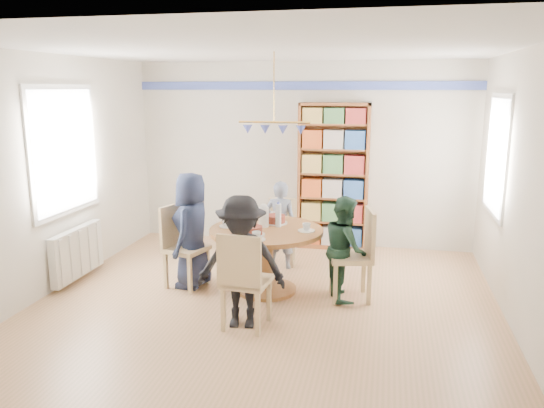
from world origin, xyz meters
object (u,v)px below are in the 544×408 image
(chair_left, at_px, (180,242))
(chair_near, at_px, (243,277))
(radiator, at_px, (77,252))
(dining_table, at_px, (266,245))
(chair_right, at_px, (359,250))
(bookshelf, at_px, (333,178))
(person_far, at_px, (280,225))
(person_near, at_px, (241,262))
(person_left, at_px, (192,230))
(chair_far, at_px, (282,228))
(person_right, at_px, (345,248))

(chair_left, bearing_deg, chair_near, -43.70)
(radiator, bearing_deg, chair_left, 4.43)
(dining_table, bearing_deg, chair_right, -0.06)
(chair_left, bearing_deg, bookshelf, 50.59)
(chair_near, relative_size, person_far, 0.85)
(radiator, bearing_deg, person_near, -19.39)
(chair_near, height_order, bookshelf, bookshelf)
(chair_left, height_order, person_left, person_left)
(chair_far, distance_m, chair_near, 2.11)
(chair_left, distance_m, person_near, 1.36)
(chair_left, relative_size, chair_right, 0.95)
(radiator, xyz_separation_m, person_left, (1.45, 0.12, 0.33))
(person_near, bearing_deg, person_right, 38.02)
(radiator, distance_m, bookshelf, 3.61)
(chair_far, height_order, chair_near, chair_near)
(person_left, distance_m, person_far, 1.24)
(bookshelf, bearing_deg, person_far, -118.50)
(radiator, distance_m, person_right, 3.25)
(chair_near, relative_size, person_near, 0.75)
(radiator, height_order, person_far, person_far)
(dining_table, distance_m, chair_right, 1.05)
(chair_far, bearing_deg, bookshelf, 54.62)
(chair_left, distance_m, person_right, 1.93)
(dining_table, bearing_deg, person_near, -91.87)
(chair_far, relative_size, person_far, 0.75)
(person_near, bearing_deg, chair_left, 130.54)
(person_right, bearing_deg, chair_left, 75.10)
(radiator, xyz_separation_m, chair_right, (3.39, 0.14, 0.21))
(chair_far, bearing_deg, chair_near, -88.86)
(dining_table, distance_m, person_near, 0.96)
(radiator, height_order, chair_right, chair_right)
(chair_right, relative_size, person_left, 0.75)
(person_left, distance_m, person_near, 1.27)
(chair_far, height_order, person_right, person_right)
(chair_far, distance_m, person_far, 0.24)
(bookshelf, bearing_deg, chair_left, -129.41)
(chair_left, relative_size, person_far, 0.85)
(radiator, relative_size, chair_left, 1.02)
(chair_right, height_order, person_near, person_near)
(chair_left, height_order, person_right, person_right)
(chair_left, bearing_deg, chair_far, 47.83)
(chair_near, bearing_deg, radiator, 159.12)
(chair_left, distance_m, chair_near, 1.45)
(chair_right, bearing_deg, bookshelf, 104.35)
(dining_table, distance_m, bookshelf, 2.04)
(chair_right, relative_size, chair_near, 1.04)
(person_far, height_order, person_near, person_near)
(chair_right, xyz_separation_m, chair_far, (-1.08, 1.07, -0.09))
(chair_far, relative_size, bookshelf, 0.41)
(chair_left, height_order, person_near, person_near)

